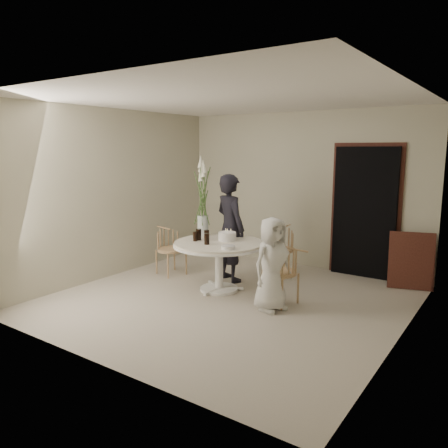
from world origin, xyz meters
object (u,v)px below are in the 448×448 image
Objects in this scene: table at (219,250)px; chair_left at (167,244)px; chair_right at (286,268)px; boy at (272,264)px; flower_vase at (203,198)px; girl at (230,228)px; chair_far at (282,243)px; birthday_cake at (227,236)px.

table is 1.27m from chair_left.
chair_right is at bearing -1.16° from table.
chair_right is 0.66× the size of boy.
table is 0.89m from flower_vase.
chair_left is at bearing 36.29° from girl.
flower_vase is at bearing -74.73° from chair_left.
table is 1.35m from chair_far.
girl is 6.47× the size of birthday_cake.
chair_far is 1.56m from flower_vase.
boy reaches higher than birthday_cake.
girl is at bearing 38.86° from flower_vase.
chair_right is 0.27m from boy.
birthday_cake is (0.19, -0.37, -0.05)m from girl.
boy is at bearing -69.37° from chair_far.
chair_right is at bearing -1.21° from boy.
chair_right is 1.11m from birthday_cake.
chair_right reaches higher than chair_left.
girl reaches higher than chair_far.
chair_left is at bearing 94.79° from boy.
chair_far is at bearing 50.85° from flower_vase.
table is 1.72× the size of chair_left.
birthday_cake reaches higher than table.
girl is (-0.15, 0.52, 0.23)m from table.
table is 1.65× the size of chair_right.
boy is 1.74m from flower_vase.
table is 1.10m from chair_right.
birthday_cake is 0.21× the size of flower_vase.
flower_vase is (-0.49, 0.25, 0.70)m from table.
flower_vase is at bearing 169.10° from birthday_cake.
chair_right is 1.80m from flower_vase.
girl is at bearing -125.92° from chair_far.
boy is (1.02, -0.26, -0.01)m from table.
girl is at bearing 117.58° from birthday_cake.
girl is at bearing -105.43° from chair_right.
table is 1.09× the size of boy.
birthday_cake reaches higher than chair_left.
girl is at bearing 106.31° from table.
chair_right is (0.74, -1.32, 0.00)m from chair_far.
table is at bearing 129.04° from girl.
girl is at bearing 73.97° from boy.
table is at bearing -83.03° from chair_right.
chair_left is (-1.60, -1.03, -0.02)m from chair_far.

